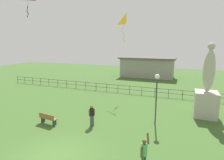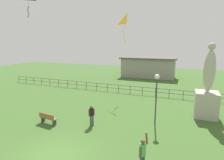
{
  "view_description": "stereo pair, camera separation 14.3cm",
  "coord_description": "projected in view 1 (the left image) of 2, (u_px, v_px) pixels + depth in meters",
  "views": [
    {
      "loc": [
        6.08,
        -7.33,
        6.05
      ],
      "look_at": [
        0.64,
        6.73,
        3.05
      ],
      "focal_mm": 29.94,
      "sensor_mm": 36.0,
      "label": 1
    },
    {
      "loc": [
        6.21,
        -7.27,
        6.05
      ],
      "look_at": [
        0.64,
        6.73,
        3.05
      ],
      "focal_mm": 29.94,
      "sensor_mm": 36.0,
      "label": 2
    }
  ],
  "objects": [
    {
      "name": "ground_plane",
      "position": [
        56.0,
        157.0,
        10.03
      ],
      "size": [
        80.0,
        80.0,
        0.0
      ],
      "primitive_type": "plane",
      "color": "#3D6028"
    },
    {
      "name": "statue_monument",
      "position": [
        206.0,
        95.0,
        15.3
      ],
      "size": [
        1.78,
        1.78,
        6.08
      ],
      "color": "#B2AD9E",
      "rests_on": "ground_plane"
    },
    {
      "name": "lamppost",
      "position": [
        157.0,
        88.0,
        13.6
      ],
      "size": [
        0.36,
        0.36,
        3.85
      ],
      "color": "#38383D",
      "rests_on": "ground_plane"
    },
    {
      "name": "park_bench",
      "position": [
        48.0,
        118.0,
        14.09
      ],
      "size": [
        1.54,
        0.59,
        0.85
      ],
      "color": "olive",
      "rests_on": "ground_plane"
    },
    {
      "name": "person_1",
      "position": [
        92.0,
        114.0,
        13.7
      ],
      "size": [
        0.38,
        0.35,
        1.6
      ],
      "color": "#3F4C47",
      "rests_on": "ground_plane"
    },
    {
      "name": "person_3",
      "position": [
        144.0,
        152.0,
        8.82
      ],
      "size": [
        0.38,
        0.46,
        1.92
      ],
      "color": "#3F4C47",
      "rests_on": "ground_plane"
    },
    {
      "name": "kite_2",
      "position": [
        127.0,
        20.0,
        20.92
      ],
      "size": [
        1.42,
        1.36,
        3.26
      ],
      "color": "yellow"
    },
    {
      "name": "waterfront_railing",
      "position": [
        125.0,
        88.0,
        22.87
      ],
      "size": [
        36.02,
        0.06,
        0.95
      ],
      "color": "#4C4742",
      "rests_on": "ground_plane"
    },
    {
      "name": "pavilion_building",
      "position": [
        147.0,
        67.0,
        33.48
      ],
      "size": [
        9.71,
        4.19,
        3.53
      ],
      "color": "gray",
      "rests_on": "ground_plane"
    }
  ]
}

